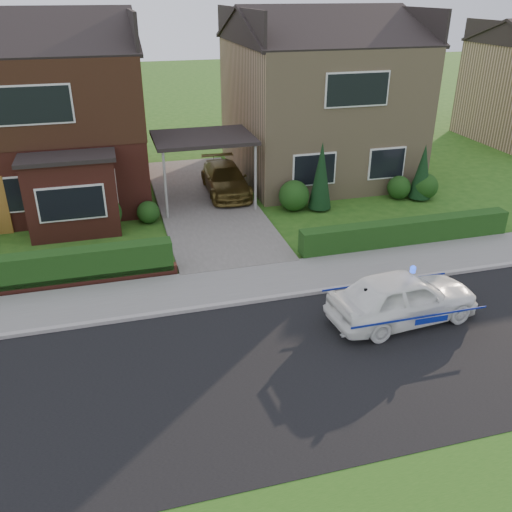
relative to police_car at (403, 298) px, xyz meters
name	(u,v)px	position (x,y,z in m)	size (l,w,h in m)	color
ground	(294,369)	(-3.35, -1.20, -0.68)	(120.00, 120.00, 0.00)	#245216
road	(294,369)	(-3.35, -1.20, -0.68)	(60.00, 6.00, 0.02)	black
kerb	(259,300)	(-3.35, 1.85, -0.62)	(60.00, 0.16, 0.12)	#9E9993
sidewalk	(249,283)	(-3.35, 2.90, -0.63)	(60.00, 2.00, 0.10)	slate
driveway	(206,202)	(-3.35, 9.80, -0.62)	(3.80, 12.00, 0.12)	#666059
house_left	(44,102)	(-9.13, 12.70, 3.13)	(7.50, 9.53, 7.25)	maroon
house_right	(318,92)	(2.45, 12.79, 2.98)	(7.50, 8.06, 7.25)	tan
carport_link	(203,139)	(-3.35, 9.75, 1.98)	(3.80, 3.00, 2.77)	black
dwarf_wall	(43,285)	(-9.15, 4.10, -0.50)	(7.70, 0.25, 0.36)	maroon
hedge_left	(45,288)	(-9.15, 4.25, -0.68)	(7.50, 0.55, 0.90)	black
hedge_right	(404,245)	(2.45, 4.15, -0.68)	(7.50, 0.55, 0.80)	black
shrub_left_mid	(103,213)	(-7.35, 8.10, -0.02)	(1.32, 1.32, 1.32)	black
shrub_left_near	(148,212)	(-5.75, 8.40, -0.26)	(0.84, 0.84, 0.84)	black
shrub_right_near	(294,196)	(-0.15, 8.20, -0.08)	(1.20, 1.20, 1.20)	black
shrub_right_mid	(399,187)	(4.45, 8.30, -0.20)	(0.96, 0.96, 0.96)	black
shrub_right_far	(425,186)	(5.45, 8.00, -0.14)	(1.08, 1.08, 1.08)	black
conifer_a	(321,178)	(0.85, 8.00, 0.62)	(0.90, 0.90, 2.60)	black
conifer_b	(422,174)	(5.25, 8.00, 0.42)	(0.90, 0.90, 2.20)	black
police_car	(403,298)	(0.00, 0.00, 0.00)	(3.66, 4.11, 1.52)	white
driveway_car	(225,179)	(-2.35, 10.58, 0.03)	(1.65, 4.05, 1.18)	brown
potted_plant_a	(0,269)	(-10.39, 5.09, -0.30)	(0.40, 0.27, 0.76)	gray
potted_plant_c	(44,264)	(-9.17, 5.12, -0.31)	(0.41, 0.41, 0.73)	gray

